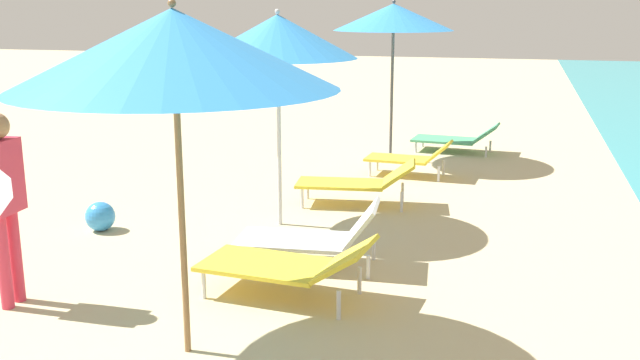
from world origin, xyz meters
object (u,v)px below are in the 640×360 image
at_px(lounger_third_shoreside, 288,264).
at_px(lounger_fourth_shoreside, 358,181).
at_px(umbrella_farthest, 394,17).
at_px(umbrella_fourth, 278,37).
at_px(lounger_farthest_shoreside, 457,138).
at_px(beach_ball, 100,216).
at_px(lounger_fourth_inland, 313,236).
at_px(umbrella_third, 174,49).
at_px(person_walking_near, 2,190).
at_px(lounger_farthest_inland, 410,157).

height_order(lounger_third_shoreside, lounger_fourth_shoreside, lounger_fourth_shoreside).
bearing_deg(umbrella_farthest, umbrella_fourth, -99.19).
height_order(lounger_farthest_shoreside, beach_ball, lounger_farthest_shoreside).
xyz_separation_m(lounger_fourth_shoreside, lounger_farthest_shoreside, (0.96, 4.00, -0.07)).
relative_size(lounger_third_shoreside, umbrella_farthest, 0.61).
bearing_deg(lounger_fourth_inland, umbrella_third, 72.83).
height_order(lounger_third_shoreside, beach_ball, lounger_third_shoreside).
bearing_deg(umbrella_fourth, umbrella_farthest, 80.81).
bearing_deg(beach_ball, umbrella_fourth, 22.34).
height_order(umbrella_farthest, person_walking_near, umbrella_farthest).
xyz_separation_m(umbrella_third, lounger_fourth_inland, (0.42, 2.08, -2.00)).
relative_size(umbrella_farthest, lounger_farthest_inland, 2.01).
relative_size(lounger_farthest_shoreside, lounger_farthest_inland, 1.17).
relative_size(lounger_third_shoreside, lounger_farthest_inland, 1.22).
distance_m(lounger_fourth_shoreside, umbrella_farthest, 3.60).
distance_m(umbrella_farthest, beach_ball, 5.95).
height_order(lounger_fourth_inland, lounger_farthest_shoreside, lounger_fourth_inland).
height_order(umbrella_third, person_walking_near, umbrella_third).
height_order(umbrella_fourth, umbrella_farthest, umbrella_farthest).
bearing_deg(lounger_fourth_shoreside, lounger_third_shoreside, 83.41).
bearing_deg(lounger_third_shoreside, person_walking_near, 24.13).
xyz_separation_m(umbrella_fourth, umbrella_farthest, (0.65, 4.03, 0.15)).
relative_size(lounger_third_shoreside, beach_ball, 4.64).
distance_m(umbrella_third, lounger_farthest_inland, 6.69).
bearing_deg(umbrella_fourth, lounger_third_shoreside, -69.61).
xyz_separation_m(umbrella_farthest, person_walking_near, (-2.19, -6.98, -1.35)).
distance_m(lounger_fourth_shoreside, lounger_farthest_shoreside, 4.11).
bearing_deg(umbrella_farthest, umbrella_third, -92.20).
bearing_deg(umbrella_third, person_walking_near, 167.79).
height_order(lounger_farthest_shoreside, person_walking_near, person_walking_near).
distance_m(lounger_fourth_inland, umbrella_farthest, 5.71).
distance_m(lounger_fourth_inland, lounger_farthest_shoreside, 6.44).
relative_size(lounger_farthest_inland, person_walking_near, 0.77).
bearing_deg(lounger_third_shoreside, beach_ball, -20.58).
xyz_separation_m(lounger_fourth_inland, lounger_farthest_shoreside, (0.90, 6.37, -0.06)).
xyz_separation_m(umbrella_fourth, person_walking_near, (-1.54, -2.95, -1.20)).
bearing_deg(person_walking_near, lounger_farthest_shoreside, 64.96).
height_order(umbrella_third, lounger_fourth_shoreside, umbrella_third).
distance_m(umbrella_fourth, beach_ball, 2.99).
xyz_separation_m(lounger_third_shoreside, umbrella_fourth, (-0.80, 2.14, 1.94)).
distance_m(lounger_third_shoreside, beach_ball, 3.08).
relative_size(umbrella_third, lounger_farthest_shoreside, 1.70).
bearing_deg(umbrella_farthest, lounger_farthest_inland, -64.95).
distance_m(lounger_farthest_inland, beach_ball, 4.91).
relative_size(umbrella_farthest, person_walking_near, 1.55).
distance_m(lounger_third_shoreside, lounger_farthest_shoreside, 7.28).
relative_size(lounger_fourth_shoreside, beach_ball, 4.64).
bearing_deg(umbrella_farthest, lounger_fourth_inland, -88.56).
xyz_separation_m(umbrella_third, lounger_farthest_inland, (0.78, 6.33, -2.02)).
bearing_deg(lounger_farthest_inland, umbrella_fourth, 72.50).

